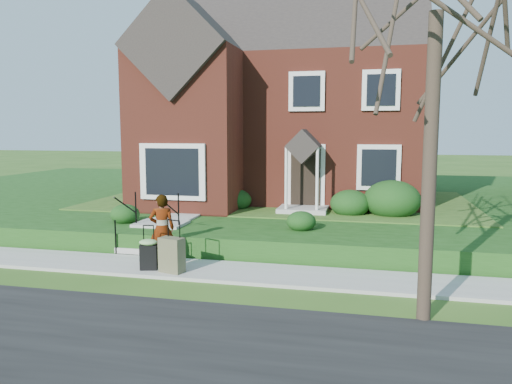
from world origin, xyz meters
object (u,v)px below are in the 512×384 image
(front_steps, at_px, (154,232))
(woman, at_px, (162,228))
(suitcase_black, at_px, (149,253))
(suitcase_olive, at_px, (172,255))

(front_steps, bearing_deg, woman, -59.25)
(suitcase_black, bearing_deg, front_steps, 96.71)
(woman, relative_size, suitcase_black, 1.61)
(suitcase_olive, bearing_deg, front_steps, 138.44)
(woman, relative_size, suitcase_olive, 1.40)
(suitcase_black, xyz_separation_m, suitcase_olive, (0.61, -0.07, -0.00))
(front_steps, distance_m, suitcase_black, 2.37)
(front_steps, bearing_deg, suitcase_olive, -57.15)
(front_steps, height_order, suitcase_olive, front_steps)
(woman, bearing_deg, front_steps, -82.93)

